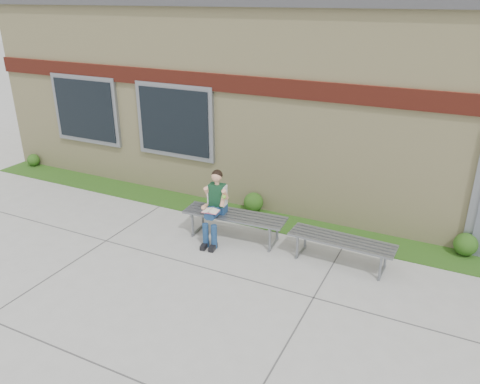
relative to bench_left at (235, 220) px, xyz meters
The scene contains 9 objects.
ground 1.92m from the bench_left, 61.10° to the right, with size 80.00×80.00×0.00m, color #9E9E99.
grass_strip 1.37m from the bench_left, 46.15° to the left, with size 16.00×0.80×0.02m, color #214B14.
school_building 4.75m from the bench_left, 78.14° to the left, with size 16.20×6.22×4.20m.
bench_left is the anchor object (origin of this frame).
bench_right 2.00m from the bench_left, ahead, with size 1.78×0.55×0.46m.
girl 0.49m from the bench_left, 146.13° to the right, with size 0.48×0.77×1.33m.
shrub_west 6.67m from the bench_left, 169.64° to the left, with size 0.32×0.32×0.32m, color #214B14.
shrub_mid 1.22m from the bench_left, 97.75° to the left, with size 0.41×0.41×0.41m, color #214B14.
shrub_east 4.06m from the bench_left, 17.17° to the left, with size 0.40×0.40×0.40m, color #214B14.
Camera 1 is at (2.58, -5.24, 4.20)m, focal length 35.00 mm.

